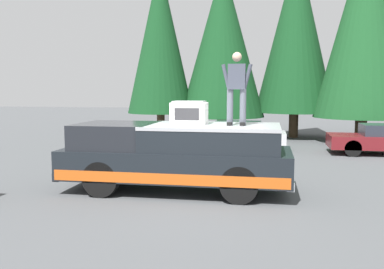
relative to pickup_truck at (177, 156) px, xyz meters
The scene contains 9 objects.
ground_plane 1.17m from the pickup_truck, 128.34° to the right, with size 90.00×90.00×0.00m, color #4C4F51.
pickup_truck is the anchor object (origin of this frame).
compressor_unit 1.10m from the pickup_truck, 70.79° to the right, with size 0.65×0.84×0.56m.
person_on_truck_bed 2.22m from the pickup_truck, 93.23° to the right, with size 0.29×0.72×1.69m.
parked_car_silver 7.52m from the pickup_truck, ahead, with size 1.64×4.10×1.16m.
conifer_left 13.37m from the pickup_truck, 31.04° to the right, with size 4.42×4.42×9.95m.
conifer_center_left 13.59m from the pickup_truck, 15.75° to the right, with size 3.99×3.99×9.58m.
conifer_center_right 12.29m from the pickup_truck, ahead, with size 4.30×4.30×8.73m.
conifer_right 12.23m from the pickup_truck, 16.54° to the left, with size 3.35×3.35×8.81m.
Camera 1 is at (-9.36, -1.58, 2.49)m, focal length 39.10 mm.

